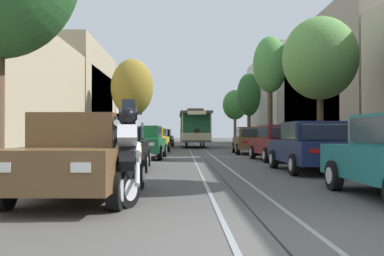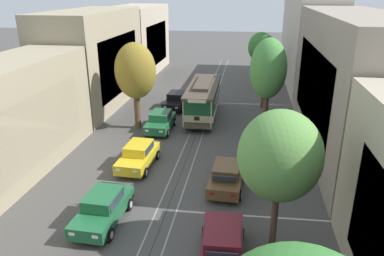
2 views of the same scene
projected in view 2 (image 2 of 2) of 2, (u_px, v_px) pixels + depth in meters
ground_plane at (187, 159)px, 25.85m from camera, size 160.00×160.00×0.00m
trolley_track_rails at (195, 137)px, 29.59m from camera, size 1.14×68.38×0.01m
building_facade_left at (82, 70)px, 33.88m from camera, size 5.69×60.08×9.16m
building_facade_right at (345, 81)px, 27.50m from camera, size 5.43×60.08×10.67m
parked_car_green_mid_left at (103, 208)px, 18.69m from camera, size 2.11×4.41×1.58m
parked_car_yellow_fourth_left at (138, 155)px, 24.56m from camera, size 2.15×4.42×1.58m
parked_car_green_fifth_left at (160, 121)px, 30.81m from camera, size 2.02×4.37×1.58m
parked_car_black_sixth_left at (176, 100)px, 36.49m from camera, size 2.14×4.42×1.58m
parked_car_maroon_mid_right at (222, 244)px, 16.05m from camera, size 2.14×4.42×1.58m
parked_car_brown_fourth_right at (226, 176)px, 21.91m from camera, size 2.12×4.41×1.58m
street_tree_kerb_left_second at (135, 72)px, 29.95m from camera, size 3.36×2.79×7.14m
street_tree_kerb_right_second at (280, 156)px, 15.21m from camera, size 3.48×3.47×6.66m
street_tree_kerb_right_mid at (268, 70)px, 24.56m from camera, size 2.41×2.42×8.15m
street_tree_kerb_right_fourth at (265, 58)px, 35.17m from camera, size 2.32×1.95×7.05m
street_tree_kerb_right_far at (261, 48)px, 43.65m from camera, size 2.91×2.71×6.32m
cable_car_trolley at (204, 99)px, 33.96m from camera, size 2.67×9.15×3.28m
pedestrian_on_right_pavement at (285, 144)px, 25.97m from camera, size 0.55×0.38×1.68m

